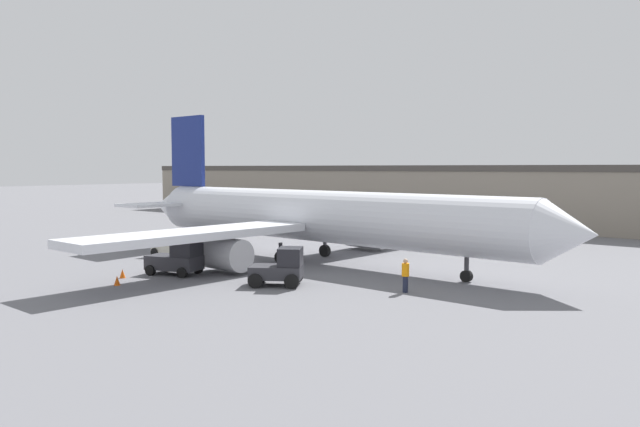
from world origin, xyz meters
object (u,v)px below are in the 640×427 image
object	(u,v)px
belt_loader_truck	(175,245)
baggage_tug	(281,268)
airplane	(310,217)
pushback_tug	(178,257)
ground_crew_worker	(405,274)
safety_cone_near	(117,281)
safety_cone_far	(122,274)

from	to	relation	value
belt_loader_truck	baggage_tug	bearing A→B (deg)	-16.85
airplane	pushback_tug	world-z (taller)	airplane
baggage_tug	belt_loader_truck	xyz separation A→B (m)	(-13.84, 3.28, -0.11)
ground_crew_worker	baggage_tug	bearing A→B (deg)	93.00
baggage_tug	safety_cone_near	size ratio (longest dim) A/B	6.46
belt_loader_truck	safety_cone_near	xyz separation A→B (m)	(6.51, -9.16, -0.64)
baggage_tug	pushback_tug	bearing A→B (deg)	157.47
pushback_tug	safety_cone_near	size ratio (longest dim) A/B	6.79
airplane	ground_crew_worker	xyz separation A→B (m)	(11.33, -5.44, -2.23)
baggage_tug	safety_cone_far	bearing A→B (deg)	171.89
baggage_tug	belt_loader_truck	bearing A→B (deg)	133.36
airplane	belt_loader_truck	bearing A→B (deg)	-148.77
ground_crew_worker	pushback_tug	distance (m)	14.62
ground_crew_worker	safety_cone_far	distance (m)	17.28
safety_cone_near	safety_cone_far	world-z (taller)	same
ground_crew_worker	baggage_tug	distance (m)	7.13
airplane	safety_cone_far	world-z (taller)	airplane
belt_loader_truck	safety_cone_far	xyz separation A→B (m)	(4.67, -7.60, -0.64)
safety_cone_near	safety_cone_far	bearing A→B (deg)	139.78
ground_crew_worker	belt_loader_truck	world-z (taller)	belt_loader_truck
airplane	belt_loader_truck	distance (m)	10.59
pushback_tug	belt_loader_truck	bearing A→B (deg)	126.71
baggage_tug	belt_loader_truck	world-z (taller)	baggage_tug
ground_crew_worker	safety_cone_near	world-z (taller)	ground_crew_worker
baggage_tug	belt_loader_truck	size ratio (longest dim) A/B	1.05
airplane	ground_crew_worker	bearing A→B (deg)	-23.27
pushback_tug	safety_cone_far	xyz separation A→B (m)	(-1.73, -2.90, -0.83)
pushback_tug	safety_cone_far	distance (m)	3.48
baggage_tug	ground_crew_worker	bearing A→B (deg)	-9.94
safety_cone_far	baggage_tug	bearing A→B (deg)	25.21
safety_cone_near	ground_crew_worker	bearing A→B (deg)	32.12
safety_cone_far	airplane	bearing A→B (deg)	70.79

